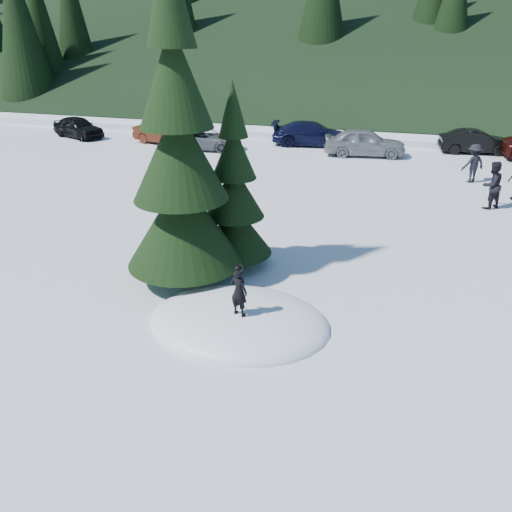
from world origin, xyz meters
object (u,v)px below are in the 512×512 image
(adult_0, at_px, (492,185))
(car_3, at_px, (312,134))
(child_skier, at_px, (239,291))
(adult_2, at_px, (473,163))
(car_2, at_px, (205,139))
(car_0, at_px, (78,127))
(spruce_tall, at_px, (180,166))
(spruce_short, at_px, (234,198))
(car_4, at_px, (365,142))
(car_1, at_px, (165,133))
(car_5, at_px, (476,142))

(adult_0, bearing_deg, car_3, -88.94)
(child_skier, relative_size, adult_2, 0.67)
(adult_2, xyz_separation_m, car_2, (-14.70, 2.97, -0.28))
(car_0, distance_m, car_2, 9.53)
(spruce_tall, bearing_deg, adult_0, 46.20)
(spruce_tall, bearing_deg, car_0, 132.22)
(spruce_tall, distance_m, spruce_short, 2.11)
(spruce_short, xyz_separation_m, adult_0, (7.98, 7.96, -1.15))
(spruce_tall, bearing_deg, car_4, 79.37)
(spruce_tall, xyz_separation_m, spruce_short, (1.00, 1.40, -1.22))
(adult_2, bearing_deg, car_3, -68.86)
(child_skier, height_order, adult_0, adult_0)
(spruce_tall, relative_size, adult_2, 4.81)
(spruce_short, height_order, car_0, spruce_short)
(spruce_short, bearing_deg, child_skier, -69.47)
(spruce_short, relative_size, car_4, 1.19)
(spruce_short, distance_m, car_4, 16.09)
(spruce_short, relative_size, child_skier, 4.47)
(adult_0, height_order, car_3, adult_0)
(adult_0, relative_size, car_3, 0.38)
(car_1, xyz_separation_m, car_3, (8.90, 2.23, 0.03))
(spruce_short, relative_size, car_2, 1.22)
(car_2, relative_size, car_5, 1.08)
(car_0, relative_size, car_1, 0.96)
(car_0, bearing_deg, car_5, -61.86)
(adult_0, distance_m, car_0, 25.74)
(spruce_short, bearing_deg, car_0, 136.44)
(car_5, bearing_deg, adult_0, 170.19)
(child_skier, relative_size, car_4, 0.27)
(car_2, xyz_separation_m, car_3, (5.93, 3.01, 0.11))
(car_1, bearing_deg, spruce_tall, -139.19)
(spruce_short, relative_size, car_5, 1.32)
(car_0, height_order, car_5, car_0)
(child_skier, bearing_deg, adult_0, -102.98)
(spruce_tall, distance_m, car_5, 22.08)
(adult_2, distance_m, car_2, 15.00)
(car_1, height_order, car_5, car_1)
(adult_2, bearing_deg, spruce_tall, 22.26)
(spruce_tall, height_order, car_4, spruce_tall)
(spruce_tall, relative_size, car_1, 2.04)
(car_0, distance_m, car_1, 6.51)
(spruce_short, xyz_separation_m, car_4, (2.24, 15.87, -1.33))
(car_0, bearing_deg, spruce_short, -111.57)
(child_skier, height_order, car_2, child_skier)
(adult_2, relative_size, car_0, 0.44)
(car_1, xyz_separation_m, car_2, (2.97, -0.78, -0.08))
(car_4, bearing_deg, car_1, 83.38)
(car_0, distance_m, car_4, 18.80)
(child_skier, xyz_separation_m, car_3, (-2.48, 21.34, -0.36))
(spruce_short, height_order, car_3, spruce_short)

